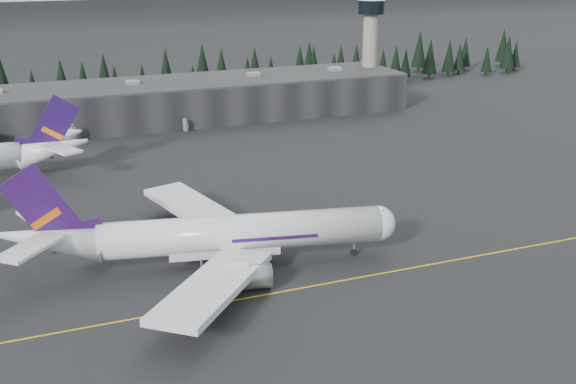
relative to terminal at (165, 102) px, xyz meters
name	(u,v)px	position (x,y,z in m)	size (l,w,h in m)	color
ground	(332,277)	(0.00, -125.00, -6.30)	(1400.00, 1400.00, 0.00)	black
taxiline	(337,282)	(0.00, -127.00, -6.29)	(400.00, 0.40, 0.02)	gold
terminal	(165,102)	(0.00, 0.00, 0.00)	(160.00, 30.00, 12.60)	black
control_tower	(370,36)	(75.00, 3.00, 17.11)	(10.00, 10.00, 37.70)	gray
treeline	(142,79)	(0.00, 37.00, 1.20)	(360.00, 20.00, 15.00)	black
jet_main	(207,236)	(-18.26, -112.67, -0.56)	(68.47, 62.58, 20.36)	silver
gse_vehicle_a	(71,141)	(-31.53, -17.88, -5.50)	(2.66, 5.78, 1.61)	white
gse_vehicle_b	(186,129)	(2.43, -16.27, -5.58)	(1.70, 4.22, 1.44)	silver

